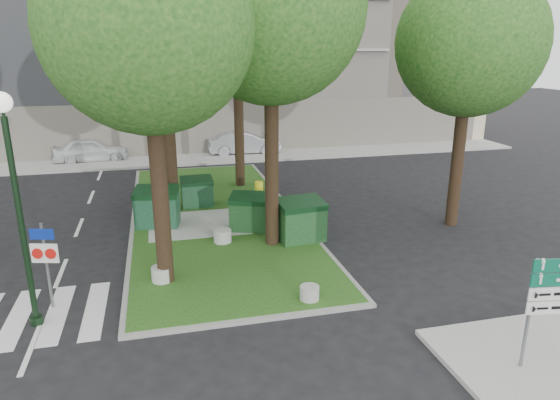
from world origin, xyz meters
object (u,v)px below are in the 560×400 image
object	(u,v)px
street_lamp	(15,186)
tree_median_near_left	(150,5)
traffic_sign_pole	(45,254)
litter_bin	(259,189)
bollard_right	(310,293)
tree_street_right	(473,28)
bollard_mid	(223,236)
directional_sign	(556,295)
dumpster_a	(157,207)
car_silver	(244,143)
dumpster_d	(301,220)
tree_median_mid	(165,29)
dumpster_b	(197,192)
dumpster_c	(250,212)
bollard_left	(162,274)
car_white	(91,150)

from	to	relation	value
street_lamp	tree_median_near_left	bearing A→B (deg)	24.48
traffic_sign_pole	litter_bin	bearing A→B (deg)	64.45
tree_median_near_left	bollard_right	world-z (taller)	tree_median_near_left
tree_street_right	bollard_right	distance (m)	10.72
bollard_mid	directional_sign	world-z (taller)	directional_sign
dumpster_a	traffic_sign_pole	world-z (taller)	traffic_sign_pole
tree_median_near_left	car_silver	world-z (taller)	tree_median_near_left
tree_median_near_left	dumpster_d	size ratio (longest dim) A/B	6.29
tree_median_mid	dumpster_d	size ratio (longest dim) A/B	5.97
dumpster_d	tree_street_right	bearing A→B (deg)	-2.53
dumpster_b	directional_sign	distance (m)	13.95
tree_street_right	dumpster_d	size ratio (longest dim) A/B	6.01
tree_median_near_left	bollard_right	bearing A→B (deg)	-30.66
traffic_sign_pole	dumpster_c	bearing A→B (deg)	50.34
dumpster_a	bollard_left	xyz separation A→B (m)	(0.04, -4.66, -0.49)
bollard_mid	street_lamp	bearing A→B (deg)	-142.15
dumpster_a	bollard_right	bearing A→B (deg)	-50.30
dumpster_a	dumpster_c	size ratio (longest dim) A/B	1.04
dumpster_c	dumpster_d	size ratio (longest dim) A/B	0.99
dumpster_b	bollard_left	size ratio (longest dim) A/B	2.26
tree_median_near_left	litter_bin	size ratio (longest dim) A/B	16.46
dumpster_b	car_silver	xyz separation A→B (m)	(3.76, 10.25, 0.04)
tree_street_right	street_lamp	world-z (taller)	tree_street_right
tree_median_mid	directional_sign	bearing A→B (deg)	-61.15
tree_median_near_left	tree_median_mid	xyz separation A→B (m)	(0.50, 6.50, -0.34)
tree_median_mid	tree_street_right	world-z (taller)	tree_street_right
tree_street_right	bollard_left	world-z (taller)	tree_street_right
traffic_sign_pole	car_white	xyz separation A→B (m)	(-0.87, 17.63, -0.76)
tree_median_near_left	street_lamp	bearing A→B (deg)	-155.52
dumpster_b	car_silver	bearing A→B (deg)	68.76
tree_street_right	directional_sign	size ratio (longest dim) A/B	4.24
bollard_left	street_lamp	size ratio (longest dim) A/B	0.11
tree_median_mid	car_white	size ratio (longest dim) A/B	2.43
tree_median_mid	bollard_left	xyz separation A→B (m)	(-0.70, -6.54, -6.65)
tree_street_right	street_lamp	bearing A→B (deg)	-163.91
dumpster_c	dumpster_d	xyz separation A→B (m)	(1.45, -1.42, 0.07)
dumpster_c	litter_bin	xyz separation A→B (m)	(1.13, 3.98, -0.31)
bollard_mid	tree_median_mid	bearing A→B (deg)	108.11
bollard_left	directional_sign	bearing A→B (deg)	-37.85
litter_bin	street_lamp	bearing A→B (deg)	-129.38
tree_street_right	traffic_sign_pole	xyz separation A→B (m)	(-13.44, -3.19, -5.52)
tree_street_right	dumpster_a	size ratio (longest dim) A/B	5.84
dumpster_d	car_silver	xyz separation A→B (m)	(0.71, 14.93, -0.08)
street_lamp	traffic_sign_pole	size ratio (longest dim) A/B	2.40
bollard_mid	litter_bin	size ratio (longest dim) A/B	0.93
bollard_mid	dumpster_a	bearing A→B (deg)	133.48
dumpster_a	street_lamp	world-z (taller)	street_lamp
dumpster_b	traffic_sign_pole	xyz separation A→B (m)	(-4.31, -7.38, 0.77)
directional_sign	dumpster_d	bearing A→B (deg)	119.29
bollard_left	bollard_right	xyz separation A→B (m)	(3.67, -2.02, -0.03)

